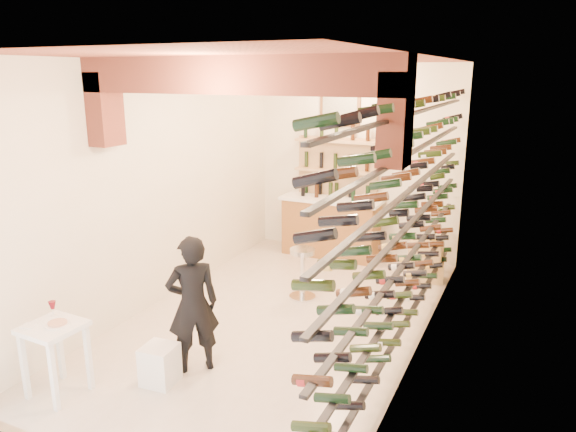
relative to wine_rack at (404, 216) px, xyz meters
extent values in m
plane|color=beige|center=(-1.53, 0.00, -1.55)|extent=(6.00, 6.00, 0.00)
cube|color=silver|center=(-1.53, 3.00, 0.05)|extent=(3.50, 0.02, 3.20)
cube|color=silver|center=(-1.53, -3.00, 0.05)|extent=(3.50, 0.02, 3.20)
cube|color=silver|center=(-3.28, 0.00, 0.05)|extent=(0.02, 6.00, 3.20)
cube|color=silver|center=(0.22, 0.00, 0.05)|extent=(0.02, 6.00, 3.20)
cube|color=#984835|center=(-1.53, 0.00, 1.65)|extent=(3.50, 6.00, 0.02)
cube|color=#A54D39|center=(-1.53, -1.00, 1.47)|extent=(3.50, 0.35, 0.36)
cube|color=#A54D39|center=(-3.16, -1.00, 1.10)|extent=(0.24, 0.35, 0.80)
cube|color=#A54D39|center=(0.10, -1.00, 1.10)|extent=(0.24, 0.35, 0.80)
cube|color=black|center=(0.06, 0.00, -1.30)|extent=(0.06, 5.70, 0.03)
cube|color=black|center=(0.06, 0.00, -0.90)|extent=(0.06, 5.70, 0.03)
cube|color=black|center=(0.06, 0.00, -0.50)|extent=(0.06, 5.70, 0.03)
cube|color=black|center=(0.06, 0.00, -0.10)|extent=(0.06, 5.70, 0.03)
cube|color=black|center=(0.06, 0.00, 0.30)|extent=(0.06, 5.70, 0.03)
cube|color=black|center=(0.06, 0.00, 0.70)|extent=(0.06, 5.70, 0.03)
cube|color=black|center=(0.06, 0.00, 1.10)|extent=(0.06, 5.70, 0.03)
cube|color=#99632F|center=(-1.83, 2.65, -1.07)|extent=(1.60, 0.55, 0.96)
cube|color=white|center=(-1.83, 2.65, -0.56)|extent=(1.70, 0.62, 0.05)
cube|color=tan|center=(-1.83, 2.92, -0.55)|extent=(1.40, 0.10, 2.00)
cube|color=tan|center=(-1.83, 2.82, -1.10)|extent=(1.40, 0.28, 0.04)
cube|color=tan|center=(-1.83, 2.82, -0.60)|extent=(1.40, 0.28, 0.04)
cube|color=tan|center=(-1.83, 2.82, -0.10)|extent=(1.40, 0.28, 0.04)
cube|color=tan|center=(-1.83, 2.82, 0.40)|extent=(1.40, 0.28, 0.04)
cube|color=brown|center=(-1.83, 2.97, 0.90)|extent=(0.70, 0.04, 0.55)
cube|color=#99998C|center=(-1.83, 2.94, 0.90)|extent=(0.60, 0.01, 0.45)
cube|color=white|center=(-2.75, -2.35, -0.84)|extent=(0.53, 0.53, 0.05)
cube|color=white|center=(-2.96, -2.55, -1.21)|extent=(0.05, 0.05, 0.68)
cube|color=white|center=(-2.56, -2.57, -1.21)|extent=(0.05, 0.05, 0.68)
cube|color=white|center=(-2.94, -2.14, -1.21)|extent=(0.05, 0.05, 0.68)
cube|color=white|center=(-2.54, -2.16, -1.21)|extent=(0.05, 0.05, 0.68)
cylinder|color=white|center=(-2.70, -2.33, -0.81)|extent=(0.23, 0.23, 0.01)
cylinder|color=#BF7266|center=(-2.70, -2.33, -0.79)|extent=(0.17, 0.17, 0.02)
cube|color=white|center=(-2.93, -2.47, -0.81)|extent=(0.15, 0.15, 0.01)
cylinder|color=white|center=(-2.90, -2.21, -0.81)|extent=(0.07, 0.07, 0.00)
cylinder|color=white|center=(-2.90, -2.21, -0.77)|extent=(0.01, 0.01, 0.09)
cone|color=#590712|center=(-2.90, -2.21, -0.70)|extent=(0.07, 0.07, 0.08)
cube|color=white|center=(-1.98, -1.78, -1.35)|extent=(0.35, 0.35, 0.40)
imported|color=black|center=(-1.81, -1.40, -0.81)|extent=(0.63, 0.63, 1.47)
cylinder|color=silver|center=(-1.54, 0.78, -1.53)|extent=(0.37, 0.37, 0.03)
cylinder|color=silver|center=(-1.54, 0.78, -1.21)|extent=(0.07, 0.07, 0.65)
cylinder|color=silver|center=(-1.54, 0.78, -0.86)|extent=(0.35, 0.35, 0.06)
torus|color=silver|center=(-1.54, 0.78, -1.34)|extent=(0.28, 0.28, 0.02)
cube|color=tan|center=(-0.13, 2.20, -1.39)|extent=(0.60, 0.48, 0.32)
cube|color=tan|center=(-0.13, 2.20, -1.09)|extent=(0.49, 0.35, 0.28)
camera|label=1|loc=(1.24, -5.58, 1.49)|focal=33.34mm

